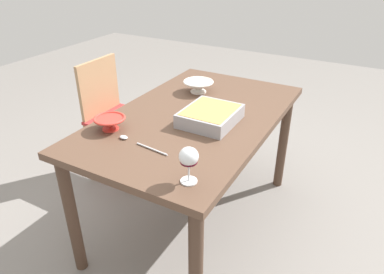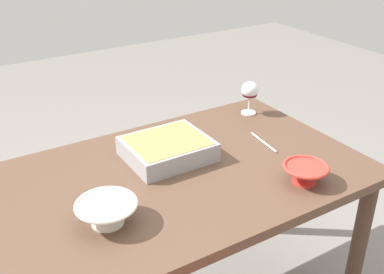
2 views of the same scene
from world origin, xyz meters
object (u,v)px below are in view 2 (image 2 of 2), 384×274
Objects in this scene: serving_spoon at (280,154)px; casserole_dish at (167,148)px; dining_table at (174,196)px; wine_glass at (250,92)px; mixing_bowl at (107,211)px; small_bowl at (305,172)px.

casserole_dish is at bearing -29.95° from serving_spoon.
dining_table is at bearing 69.83° from casserole_dish.
casserole_dish is (0.51, 0.16, -0.06)m from wine_glass.
dining_table is at bearing -12.92° from serving_spoon.
casserole_dish is 0.43m from mixing_bowl.
small_bowl is (-0.66, 0.14, -0.00)m from mixing_bowl.
small_bowl is 0.54× the size of serving_spoon.
dining_table is 0.36m from mixing_bowl.
casserole_dish is 1.05× the size of serving_spoon.
casserole_dish is 0.43m from serving_spoon.
wine_glass is (-0.55, -0.28, 0.20)m from dining_table.
wine_glass is 0.41m from serving_spoon.
wine_glass is 0.97× the size of small_bowl.
casserole_dish is (-0.04, -0.12, 0.13)m from dining_table.
small_bowl is 0.20m from serving_spoon.
serving_spoon is (-0.37, 0.21, -0.03)m from casserole_dish.
wine_glass reaches higher than casserole_dish.
small_bowl is (-0.31, 0.40, -0.00)m from casserole_dish.
serving_spoon is at bearing -105.80° from small_bowl.
dining_table is at bearing -155.60° from mixing_bowl.
serving_spoon reaches higher than dining_table.
dining_table is 4.78× the size of serving_spoon.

